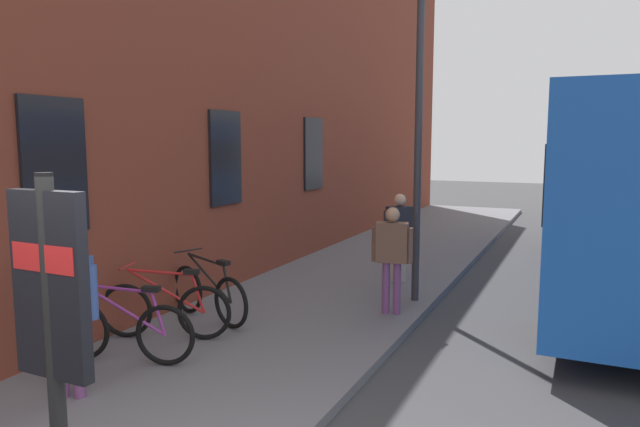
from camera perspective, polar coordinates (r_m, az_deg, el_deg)
ground at (r=9.27m, az=16.96°, el=-10.01°), size 60.00×60.00×0.00m
sidewalk_pavement at (r=11.77m, az=4.90°, el=-5.75°), size 24.00×3.50×0.12m
station_facade at (r=13.26m, az=-1.99°, el=13.21°), size 22.00×0.65×8.16m
bicycle_mid_rack at (r=7.20m, az=-18.87°, el=-10.86°), size 0.62×1.72×0.97m
bicycle_under_window at (r=7.88m, az=-15.03°, el=-9.14°), size 0.72×1.68×0.97m
bicycle_leaning_wall at (r=8.52m, az=-10.95°, el=-7.79°), size 0.70×1.70×0.97m
transit_info_sign at (r=3.73m, az=-24.96°, el=-8.69°), size 0.10×0.55×2.40m
city_bus at (r=11.86m, az=28.95°, el=2.56°), size 10.51×2.68×3.35m
pedestrian_crossing_street at (r=10.58m, az=7.86°, el=-1.47°), size 0.47×0.51×1.62m
pedestrian_near_bus at (r=6.30m, az=-23.75°, el=-7.71°), size 0.40×0.60×1.67m
pedestrian_by_facade at (r=8.61m, az=7.13°, el=-3.53°), size 0.31×0.60×1.60m
street_lamp at (r=9.30m, az=9.77°, el=11.71°), size 0.28×0.28×5.66m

